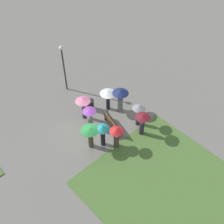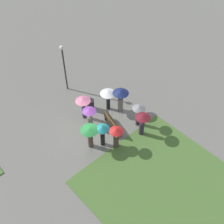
% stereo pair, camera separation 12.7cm
% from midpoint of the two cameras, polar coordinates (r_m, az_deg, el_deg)
% --- Properties ---
extents(ground_plane, '(90.00, 90.00, 0.00)m').
position_cam_midpoint_polar(ground_plane, '(19.74, -3.78, -4.27)').
color(ground_plane, slate).
extents(lawn_patch_near, '(7.86, 8.29, 0.06)m').
position_cam_midpoint_polar(lawn_patch_near, '(17.59, 9.72, -14.06)').
color(lawn_patch_near, '#4C7033').
rests_on(lawn_patch_near, ground_plane).
extents(park_bench, '(2.03, 0.89, 0.90)m').
position_cam_midpoint_polar(park_bench, '(19.66, -0.16, -2.31)').
color(park_bench, brown).
rests_on(park_bench, ground_plane).
extents(lamp_post, '(0.32, 0.32, 4.04)m').
position_cam_midpoint_polar(lamp_post, '(21.79, -10.06, 9.91)').
color(lamp_post, '#2D2D30').
rests_on(lamp_post, ground_plane).
extents(trash_bin, '(0.57, 0.57, 0.86)m').
position_cam_midpoint_polar(trash_bin, '(21.13, -4.58, 1.50)').
color(trash_bin, '#232326').
rests_on(trash_bin, ground_plane).
extents(crowd_person_navy, '(1.17, 1.17, 2.00)m').
position_cam_midpoint_polar(crowd_person_navy, '(20.24, 1.56, 3.32)').
color(crowd_person_navy, slate).
rests_on(crowd_person_navy, ground_plane).
extents(crowd_person_green, '(1.20, 1.20, 1.81)m').
position_cam_midpoint_polar(crowd_person_green, '(17.99, -4.68, -4.20)').
color(crowd_person_green, '#47382D').
rests_on(crowd_person_green, ground_plane).
extents(crowd_person_white, '(1.18, 1.18, 1.73)m').
position_cam_midpoint_polar(crowd_person_white, '(20.44, -1.01, 3.45)').
color(crowd_person_white, black).
rests_on(crowd_person_white, ground_plane).
extents(crowd_person_maroon, '(1.03, 1.03, 1.84)m').
position_cam_midpoint_polar(crowd_person_maroon, '(18.82, 6.01, -1.88)').
color(crowd_person_maroon, '#2D2333').
rests_on(crowd_person_maroon, ground_plane).
extents(crowd_person_red, '(0.93, 0.93, 1.77)m').
position_cam_midpoint_polar(crowd_person_red, '(18.03, 0.71, -4.65)').
color(crowd_person_red, '#47382D').
rests_on(crowd_person_red, ground_plane).
extents(crowd_person_grey, '(0.93, 0.93, 1.80)m').
position_cam_midpoint_polar(crowd_person_grey, '(19.40, 5.25, 0.16)').
color(crowd_person_grey, '#2D2333').
rests_on(crowd_person_grey, ground_plane).
extents(crowd_person_purple, '(0.96, 0.96, 1.86)m').
position_cam_midpoint_polar(crowd_person_purple, '(19.22, -4.76, -0.71)').
color(crowd_person_purple, slate).
rests_on(crowd_person_purple, ground_plane).
extents(crowd_person_pink, '(1.08, 1.08, 1.90)m').
position_cam_midpoint_polar(crowd_person_pink, '(19.79, -6.09, 1.93)').
color(crowd_person_pink, '#282D47').
rests_on(crowd_person_pink, ground_plane).
extents(crowd_person_teal, '(0.92, 0.92, 1.84)m').
position_cam_midpoint_polar(crowd_person_teal, '(18.04, -2.11, -3.85)').
color(crowd_person_teal, black).
rests_on(crowd_person_teal, ground_plane).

